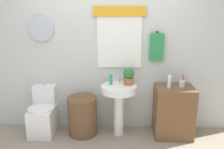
{
  "coord_description": "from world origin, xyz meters",
  "views": [
    {
      "loc": [
        0.19,
        -2.49,
        1.87
      ],
      "look_at": [
        0.08,
        0.8,
        0.96
      ],
      "focal_mm": 38.58,
      "sensor_mm": 36.0,
      "label": 1
    }
  ],
  "objects": [
    {
      "name": "toilet",
      "position": [
        -0.98,
        0.88,
        0.29
      ],
      "size": [
        0.38,
        0.51,
        0.74
      ],
      "color": "white",
      "rests_on": "ground_plane"
    },
    {
      "name": "lotion_bottle",
      "position": [
        0.9,
        0.81,
        0.86
      ],
      "size": [
        0.05,
        0.05,
        0.19
      ],
      "primitive_type": "cylinder",
      "color": "white",
      "rests_on": "wooden_cabinet"
    },
    {
      "name": "toothbrush_cup",
      "position": [
        1.09,
        0.87,
        0.82
      ],
      "size": [
        0.08,
        0.08,
        0.19
      ],
      "color": "silver",
      "rests_on": "wooden_cabinet"
    },
    {
      "name": "pedestal_sink",
      "position": [
        0.18,
        0.85,
        0.59
      ],
      "size": [
        0.53,
        0.53,
        0.78
      ],
      "color": "white",
      "rests_on": "ground_plane"
    },
    {
      "name": "faucet",
      "position": [
        0.18,
        0.97,
        0.83
      ],
      "size": [
        0.03,
        0.03,
        0.1
      ],
      "primitive_type": "cylinder",
      "color": "silver",
      "rests_on": "pedestal_sink"
    },
    {
      "name": "back_wall",
      "position": [
        0.0,
        1.15,
        1.3
      ],
      "size": [
        4.4,
        0.18,
        2.6
      ],
      "color": "silver",
      "rests_on": "ground_plane"
    },
    {
      "name": "laundry_hamper",
      "position": [
        -0.37,
        0.85,
        0.29
      ],
      "size": [
        0.44,
        0.44,
        0.59
      ],
      "primitive_type": "cylinder",
      "color": "brown",
      "rests_on": "ground_plane"
    },
    {
      "name": "wooden_cabinet",
      "position": [
        0.99,
        0.85,
        0.38
      ],
      "size": [
        0.56,
        0.44,
        0.77
      ],
      "primitive_type": "cube",
      "color": "brown",
      "rests_on": "ground_plane"
    },
    {
      "name": "potted_plant",
      "position": [
        0.32,
        0.91,
        0.92
      ],
      "size": [
        0.16,
        0.16,
        0.25
      ],
      "color": "#AD5B38",
      "rests_on": "pedestal_sink"
    },
    {
      "name": "soap_bottle",
      "position": [
        0.06,
        0.9,
        0.86
      ],
      "size": [
        0.05,
        0.05,
        0.16
      ],
      "primitive_type": "cylinder",
      "color": "green",
      "rests_on": "pedestal_sink"
    }
  ]
}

